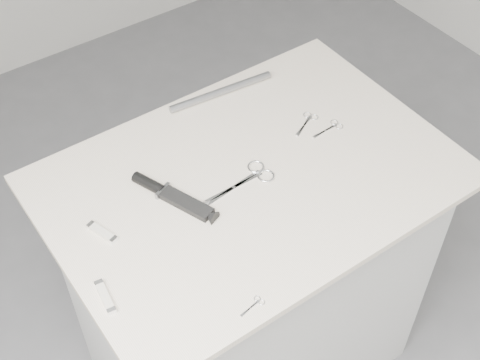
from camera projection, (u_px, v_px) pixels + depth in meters
ground at (248, 357)px, 2.32m from camera, size 4.00×4.00×0.01m
plinth at (249, 283)px, 1.99m from camera, size 0.90×0.60×0.90m
display_board at (251, 178)px, 1.65m from camera, size 1.00×0.70×0.02m
large_shears at (251, 177)px, 1.64m from camera, size 0.19×0.08×0.01m
embroidery_scissors_a at (307, 121)px, 1.78m from camera, size 0.10×0.07×0.00m
embroidery_scissors_b at (331, 128)px, 1.76m from camera, size 0.10×0.04×0.00m
tiny_scissors at (254, 305)px, 1.39m from camera, size 0.06×0.03×0.00m
sheathed_knife at (169, 194)px, 1.59m from camera, size 0.11×0.22×0.03m
pocket_knife_a at (102, 233)px, 1.52m from camera, size 0.04×0.08×0.01m
pocket_knife_b at (105, 297)px, 1.40m from camera, size 0.03×0.09×0.01m
metal_rail at (221, 92)px, 1.85m from camera, size 0.31×0.05×0.02m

